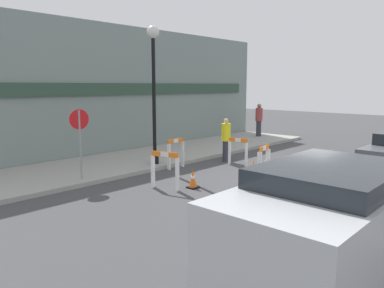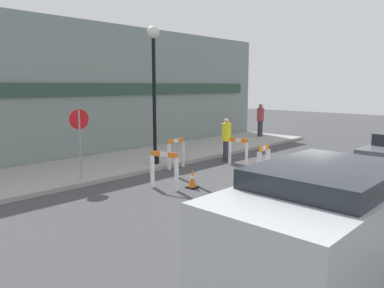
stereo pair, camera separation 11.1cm
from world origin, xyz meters
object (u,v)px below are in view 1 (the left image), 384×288
at_px(person_pedestrian, 259,119).
at_px(parked_car_0, 330,218).
at_px(person_worker, 226,139).
at_px(streetlamp_post, 154,76).
at_px(stop_sign, 80,133).

bearing_deg(person_pedestrian, parked_car_0, 51.54).
xyz_separation_m(person_worker, parked_car_0, (-6.21, -6.77, 0.12)).
height_order(person_worker, person_pedestrian, person_pedestrian).
distance_m(person_worker, person_pedestrian, 6.79).
distance_m(streetlamp_post, stop_sign, 3.51).
distance_m(stop_sign, person_worker, 5.80).
distance_m(stop_sign, person_pedestrian, 12.03).
height_order(streetlamp_post, stop_sign, streetlamp_post).
bearing_deg(parked_car_0, person_pedestrian, 36.80).
bearing_deg(person_worker, parked_car_0, 27.03).
bearing_deg(streetlamp_post, person_worker, -25.49).
distance_m(person_worker, parked_car_0, 9.19).
relative_size(streetlamp_post, parked_car_0, 1.16).
distance_m(streetlamp_post, person_pedestrian, 9.24).
bearing_deg(person_worker, streetlamp_post, -45.95).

